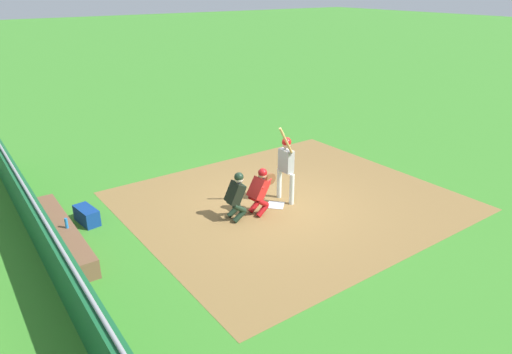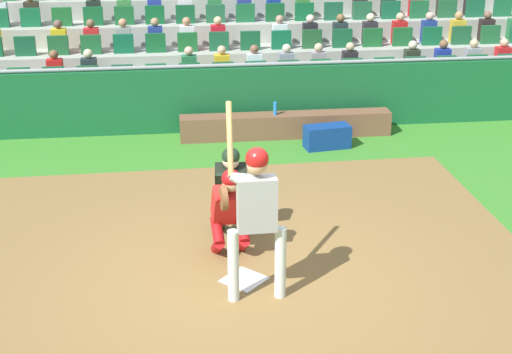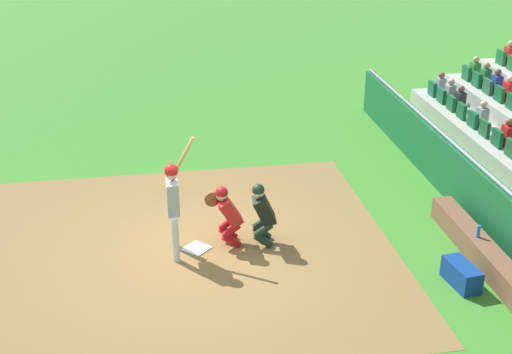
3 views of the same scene
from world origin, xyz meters
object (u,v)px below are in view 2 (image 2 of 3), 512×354
(home_plate_marker, at_px, (244,280))
(catcher_crouching, at_px, (230,207))
(home_plate_umpire, at_px, (231,186))
(water_bottle_on_bench, at_px, (275,108))
(equipment_duffel_bag, at_px, (327,137))
(batter_at_plate, at_px, (256,207))
(dugout_bench, at_px, (286,125))

(home_plate_marker, relative_size, catcher_crouching, 0.35)
(home_plate_umpire, bearing_deg, water_bottle_on_bench, -106.54)
(catcher_crouching, xyz_separation_m, equipment_duffel_bag, (-2.07, -3.88, -0.50))
(batter_at_plate, relative_size, water_bottle_on_bench, 9.35)
(catcher_crouching, distance_m, water_bottle_on_bench, 4.70)
(batter_at_plate, bearing_deg, home_plate_marker, -76.91)
(home_plate_umpire, distance_m, equipment_duffel_bag, 3.80)
(dugout_bench, bearing_deg, catcher_crouching, 72.58)
(home_plate_umpire, xyz_separation_m, water_bottle_on_bench, (-1.15, -3.86, -0.14))
(home_plate_marker, bearing_deg, batter_at_plate, 103.09)
(batter_at_plate, relative_size, dugout_bench, 0.58)
(batter_at_plate, relative_size, equipment_duffel_bag, 2.81)
(home_plate_umpire, xyz_separation_m, dugout_bench, (-1.35, -3.89, -0.48))
(equipment_duffel_bag, bearing_deg, home_plate_umpire, 49.93)
(batter_at_plate, distance_m, home_plate_umpire, 1.74)
(batter_at_plate, xyz_separation_m, catcher_crouching, (0.21, -1.00, -0.45))
(home_plate_marker, xyz_separation_m, water_bottle_on_bench, (-1.11, -5.14, 0.54))
(catcher_crouching, xyz_separation_m, water_bottle_on_bench, (-1.23, -4.54, -0.14))
(catcher_crouching, relative_size, home_plate_umpire, 0.98)
(batter_at_plate, xyz_separation_m, dugout_bench, (-1.22, -5.57, -0.93))
(catcher_crouching, bearing_deg, equipment_duffel_bag, -118.04)
(home_plate_marker, distance_m, batter_at_plate, 1.21)
(equipment_duffel_bag, bearing_deg, water_bottle_on_bench, -46.22)
(catcher_crouching, bearing_deg, dugout_bench, -107.42)
(water_bottle_on_bench, distance_m, equipment_duffel_bag, 1.12)
(equipment_duffel_bag, bearing_deg, home_plate_marker, 58.20)
(catcher_crouching, height_order, water_bottle_on_bench, catcher_crouching)
(home_plate_umpire, bearing_deg, home_plate_marker, 91.60)
(batter_at_plate, distance_m, catcher_crouching, 1.12)
(water_bottle_on_bench, bearing_deg, dugout_bench, -172.47)
(water_bottle_on_bench, bearing_deg, batter_at_plate, 79.58)
(catcher_crouching, relative_size, dugout_bench, 0.32)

